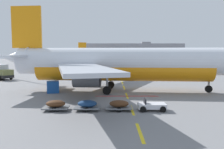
# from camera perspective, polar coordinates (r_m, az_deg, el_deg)

# --- Properties ---
(apron_paint_markings) EXTENTS (8.00, 93.30, 0.01)m
(apron_paint_markings) POSITION_cam_1_polar(r_m,az_deg,el_deg) (42.55, 2.79, -2.01)
(apron_paint_markings) COLOR yellow
(apron_paint_markings) RESTS_ON ground
(airliner_foreground) EXTENTS (34.82, 34.51, 12.20)m
(airliner_foreground) POSITION_cam_1_polar(r_m,az_deg,el_deg) (32.22, 1.96, 2.72)
(airliner_foreground) COLOR silver
(airliner_foreground) RESTS_ON ground
(airliner_mid_left) EXTENTS (29.48, 28.10, 10.71)m
(airliner_mid_left) POSITION_cam_1_polar(r_m,az_deg,el_deg) (112.31, -1.45, 4.25)
(airliner_mid_left) COLOR silver
(airliner_mid_left) RESTS_ON ground
(catering_truck) EXTENTS (7.05, 6.11, 3.14)m
(catering_truck) POSITION_cam_1_polar(r_m,az_deg,el_deg) (53.42, -26.28, 0.70)
(catering_truck) COLOR black
(catering_truck) RESTS_ON ground
(baggage_train) EXTENTS (11.60, 1.58, 1.14)m
(baggage_train) POSITION_cam_1_polar(r_m,az_deg,el_deg) (21.64, -1.94, -7.65)
(baggage_train) COLOR silver
(baggage_train) RESTS_ON ground
(uld_cargo_container) EXTENTS (1.97, 1.94, 1.60)m
(uld_cargo_container) POSITION_cam_1_polar(r_m,az_deg,el_deg) (32.35, -14.42, -3.04)
(uld_cargo_container) COLOR #194C9E
(uld_cargo_container) RESTS_ON ground
(terminal_satellite) EXTENTS (63.69, 27.94, 13.43)m
(terminal_satellite) POSITION_cam_1_polar(r_m,az_deg,el_deg) (156.43, 5.24, 5.41)
(terminal_satellite) COLOR gray
(terminal_satellite) RESTS_ON ground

